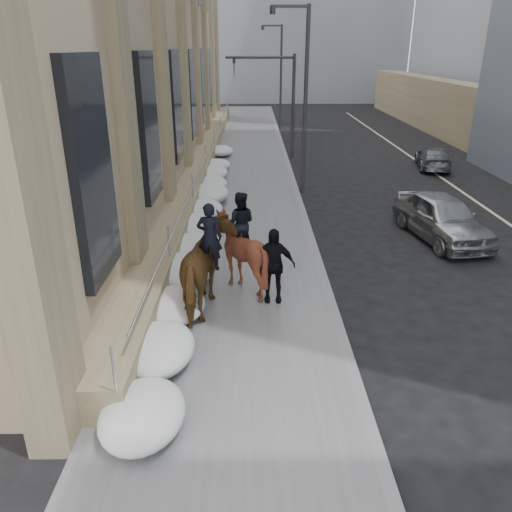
# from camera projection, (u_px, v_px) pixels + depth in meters

# --- Properties ---
(ground) EXTENTS (140.00, 140.00, 0.00)m
(ground) POSITION_uv_depth(u_px,v_px,m) (228.00, 366.00, 10.72)
(ground) COLOR black
(ground) RESTS_ON ground
(sidewalk) EXTENTS (5.00, 80.00, 0.12)m
(sidewalk) POSITION_uv_depth(u_px,v_px,m) (239.00, 217.00, 19.91)
(sidewalk) COLOR #58585B
(sidewalk) RESTS_ON ground
(curb) EXTENTS (0.24, 80.00, 0.12)m
(curb) POSITION_uv_depth(u_px,v_px,m) (304.00, 217.00, 19.93)
(curb) COLOR slate
(curb) RESTS_ON ground
(lane_line) EXTENTS (0.15, 70.00, 0.01)m
(lane_line) POSITION_uv_depth(u_px,v_px,m) (500.00, 218.00, 20.01)
(lane_line) COLOR #BFB78C
(lane_line) RESTS_ON ground
(bg_building_far) EXTENTS (24.00, 12.00, 20.00)m
(bg_building_far) POSITION_uv_depth(u_px,v_px,m) (207.00, 20.00, 73.21)
(bg_building_far) COLOR gray
(bg_building_far) RESTS_ON ground
(streetlight_mid) EXTENTS (1.71, 0.24, 8.00)m
(streetlight_mid) POSITION_uv_depth(u_px,v_px,m) (302.00, 91.00, 21.88)
(streetlight_mid) COLOR #2D2D30
(streetlight_mid) RESTS_ON ground
(streetlight_far) EXTENTS (1.71, 0.24, 8.00)m
(streetlight_far) POSITION_uv_depth(u_px,v_px,m) (279.00, 71.00, 40.32)
(streetlight_far) COLOR #2D2D30
(streetlight_far) RESTS_ON ground
(traffic_signal) EXTENTS (4.10, 0.22, 6.00)m
(traffic_signal) POSITION_uv_depth(u_px,v_px,m) (278.00, 90.00, 29.47)
(traffic_signal) COLOR #2D2D30
(traffic_signal) RESTS_ON ground
(snow_bank) EXTENTS (1.70, 18.10, 0.76)m
(snow_bank) POSITION_uv_depth(u_px,v_px,m) (198.00, 223.00, 18.00)
(snow_bank) COLOR silver
(snow_bank) RESTS_ON sidewalk
(mounted_horse_left) EXTENTS (1.44, 2.76, 2.78)m
(mounted_horse_left) POSITION_uv_depth(u_px,v_px,m) (209.00, 267.00, 12.40)
(mounted_horse_left) COLOR #473015
(mounted_horse_left) RESTS_ON sidewalk
(mounted_horse_right) EXTENTS (1.83, 2.02, 2.70)m
(mounted_horse_right) POSITION_uv_depth(u_px,v_px,m) (240.00, 249.00, 13.58)
(mounted_horse_right) COLOR #4F2316
(mounted_horse_right) RESTS_ON sidewalk
(pedestrian) EXTENTS (1.20, 0.54, 2.00)m
(pedestrian) POSITION_uv_depth(u_px,v_px,m) (273.00, 265.00, 12.91)
(pedestrian) COLOR black
(pedestrian) RESTS_ON sidewalk
(car_silver) EXTENTS (2.65, 4.96, 1.60)m
(car_silver) POSITION_uv_depth(u_px,v_px,m) (442.00, 217.00, 17.57)
(car_silver) COLOR #93969A
(car_silver) RESTS_ON ground
(car_grey) EXTENTS (2.41, 4.31, 1.18)m
(car_grey) POSITION_uv_depth(u_px,v_px,m) (433.00, 158.00, 28.00)
(car_grey) COLOR #5A5E62
(car_grey) RESTS_ON ground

